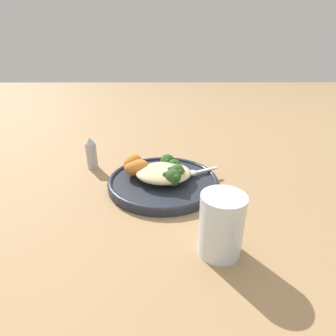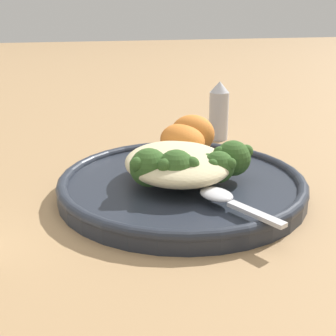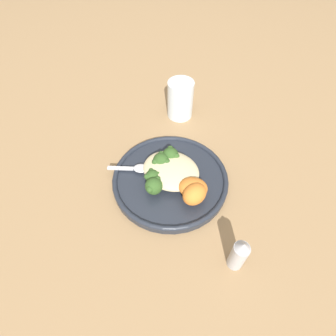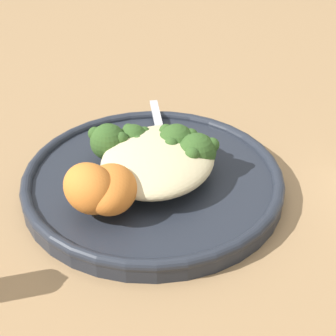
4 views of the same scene
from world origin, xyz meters
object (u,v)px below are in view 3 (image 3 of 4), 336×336
Objects in this scene: broccoli_stalk_0 at (172,159)px; water_glass at (180,99)px; quinoa_mound at (171,170)px; broccoli_stalk_2 at (158,177)px; spoon at (137,168)px; sweet_potato_chunk_1 at (194,194)px; plate at (171,178)px; salt_shaker at (239,255)px; broccoli_stalk_1 at (164,163)px; broccoli_stalk_3 at (158,184)px; sweet_potato_chunk_0 at (193,188)px.

water_glass is at bearing -31.58° from broccoli_stalk_0.
quinoa_mound is 1.51× the size of broccoli_stalk_2.
broccoli_stalk_0 is 0.08m from spoon.
broccoli_stalk_0 is at bearing -36.43° from sweet_potato_chunk_1.
plate is 3.03× the size of salt_shaker.
water_glass is at bearing -56.72° from sweet_potato_chunk_1.
salt_shaker reaches higher than broccoli_stalk_2.
broccoli_stalk_1 is 0.06m from broccoli_stalk_3.
plate is 2.82× the size of spoon.
quinoa_mound is at bearing -25.97° from sweet_potato_chunk_1.
sweet_potato_chunk_1 is at bearing 148.98° from spoon.
spoon is 1.08× the size of salt_shaker.
salt_shaker is at bearing -177.83° from broccoli_stalk_0.
broccoli_stalk_2 is 0.02m from broccoli_stalk_3.
sweet_potato_chunk_1 is 0.14m from salt_shaker.
broccoli_stalk_0 is 0.08m from broccoli_stalk_3.
water_glass is (0.09, -0.22, 0.02)m from quinoa_mound.
water_glass reaches higher than broccoli_stalk_0.
broccoli_stalk_3 is 0.08m from sweet_potato_chunk_1.
broccoli_stalk_2 is 0.81× the size of water_glass.
plate is at bearing 160.54° from broccoli_stalk_1.
sweet_potato_chunk_1 is 0.57× the size of spoon.
sweet_potato_chunk_1 is at bearing 125.02° from broccoli_stalk_3.
spoon reaches higher than plate.
broccoli_stalk_3 is 0.21m from salt_shaker.
water_glass is (0.07, -0.21, 0.01)m from broccoli_stalk_1.
broccoli_stalk_1 is (0.02, -0.01, 0.00)m from quinoa_mound.
broccoli_stalk_0 is at bearing -166.42° from spoon.
sweet_potato_chunk_1 is at bearing 123.28° from water_glass.
plate is at bearing -28.66° from salt_shaker.
broccoli_stalk_3 is (-0.02, 0.06, -0.00)m from broccoli_stalk_1.
salt_shaker is at bearing 131.36° from water_glass.
sweet_potato_chunk_0 is (-0.06, 0.02, 0.03)m from plate.
quinoa_mound is 0.03m from broccoli_stalk_2.
broccoli_stalk_0 is 0.21m from water_glass.
broccoli_stalk_2 is at bearing -4.95° from sweet_potato_chunk_1.
broccoli_stalk_0 is 0.25m from salt_shaker.
salt_shaker is (-0.29, 0.33, -0.01)m from water_glass.
sweet_potato_chunk_1 is at bearing 124.41° from sweet_potato_chunk_0.
spoon is at bearing 1.91° from sweet_potato_chunk_0.
broccoli_stalk_0 is at bearing -66.64° from plate.
plate is 4.93× the size of sweet_potato_chunk_1.
plate is 3.12× the size of broccoli_stalk_0.
salt_shaker is (-0.13, 0.09, 0.00)m from sweet_potato_chunk_0.
plate is at bearing -159.73° from broccoli_stalk_3.
spoon is (0.07, 0.03, -0.01)m from quinoa_mound.
broccoli_stalk_1 is at bearing -18.63° from sweet_potato_chunk_0.
broccoli_stalk_2 is at bearing 107.28° from water_glass.
plate is at bearing 112.90° from water_glass.
broccoli_stalk_1 is (0.01, 0.02, 0.00)m from broccoli_stalk_0.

